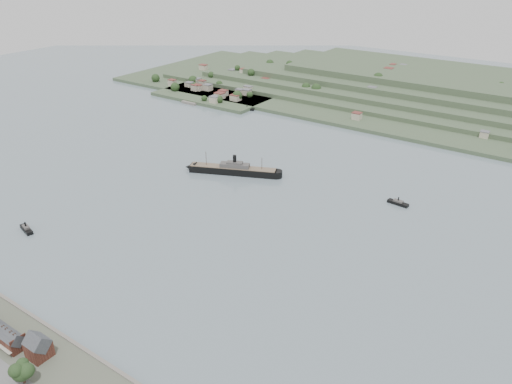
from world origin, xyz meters
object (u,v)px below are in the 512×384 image
Objects in this scene: gabled_building at (38,347)px; fig_tree at (21,371)px; steamship at (231,169)px; tugboat at (26,229)px.

gabled_building is 1.11× the size of fig_tree.
steamship is (-58.58, 227.39, -4.30)m from gabled_building.
gabled_building is 0.86× the size of tugboat.
gabled_building is at bearing -29.87° from tugboat.
steamship reaches higher than fig_tree.
tugboat is at bearing -109.79° from steamship.
steamship reaches higher than tugboat.
steamship is 170.65m from tugboat.
steamship is at bearing 105.60° from fig_tree.
gabled_building is 0.17× the size of steamship.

